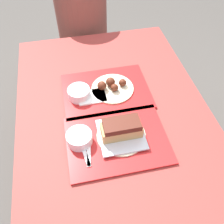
# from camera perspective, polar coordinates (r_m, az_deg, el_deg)

# --- Properties ---
(ground_plane) EXTENTS (12.00, 12.00, 0.00)m
(ground_plane) POSITION_cam_1_polar(r_m,az_deg,el_deg) (1.82, 0.46, -15.78)
(ground_plane) COLOR #4C4742
(picnic_table) EXTENTS (0.93, 1.42, 0.73)m
(picnic_table) POSITION_cam_1_polar(r_m,az_deg,el_deg) (1.27, 0.64, -3.67)
(picnic_table) COLOR maroon
(picnic_table) RESTS_ON ground_plane
(picnic_bench_far) EXTENTS (0.88, 0.28, 0.46)m
(picnic_bench_far) POSITION_cam_1_polar(r_m,az_deg,el_deg) (2.11, -5.01, 12.32)
(picnic_bench_far) COLOR maroon
(picnic_bench_far) RESTS_ON ground_plane
(tray_near) EXTENTS (0.44, 0.33, 0.01)m
(tray_near) POSITION_cam_1_polar(r_m,az_deg,el_deg) (1.10, 1.16, -6.45)
(tray_near) COLOR red
(tray_near) RESTS_ON picnic_table
(tray_far) EXTENTS (0.44, 0.33, 0.01)m
(tray_far) POSITION_cam_1_polar(r_m,az_deg,el_deg) (1.30, -1.35, 4.84)
(tray_far) COLOR red
(tray_far) RESTS_ON picnic_table
(bowl_coleslaw_near) EXTENTS (0.11, 0.11, 0.05)m
(bowl_coleslaw_near) POSITION_cam_1_polar(r_m,az_deg,el_deg) (1.08, -7.47, -5.85)
(bowl_coleslaw_near) COLOR silver
(bowl_coleslaw_near) RESTS_ON tray_near
(brisket_sandwich_plate) EXTENTS (0.22, 0.22, 0.10)m
(brisket_sandwich_plate) POSITION_cam_1_polar(r_m,az_deg,el_deg) (1.08, 2.29, -4.33)
(brisket_sandwich_plate) COLOR beige
(brisket_sandwich_plate) RESTS_ON tray_near
(plastic_fork_near) EXTENTS (0.04, 0.17, 0.00)m
(plastic_fork_near) POSITION_cam_1_polar(r_m,az_deg,el_deg) (1.07, -6.50, -8.54)
(plastic_fork_near) COLOR white
(plastic_fork_near) RESTS_ON tray_near
(plastic_knife_near) EXTENTS (0.04, 0.17, 0.00)m
(plastic_knife_near) POSITION_cam_1_polar(r_m,az_deg,el_deg) (1.07, -5.33, -8.35)
(plastic_knife_near) COLOR white
(plastic_knife_near) RESTS_ON tray_near
(bowl_coleslaw_far) EXTENTS (0.11, 0.11, 0.05)m
(bowl_coleslaw_far) POSITION_cam_1_polar(r_m,az_deg,el_deg) (1.25, -7.58, 4.41)
(bowl_coleslaw_far) COLOR silver
(bowl_coleslaw_far) RESTS_ON tray_far
(wings_plate_far) EXTENTS (0.22, 0.22, 0.06)m
(wings_plate_far) POSITION_cam_1_polar(r_m,az_deg,el_deg) (1.29, -0.07, 5.85)
(wings_plate_far) COLOR beige
(wings_plate_far) RESTS_ON tray_far
(napkin_far) EXTENTS (0.14, 0.10, 0.01)m
(napkin_far) POSITION_cam_1_polar(r_m,az_deg,el_deg) (1.26, -4.61, 3.53)
(napkin_far) COLOR white
(napkin_far) RESTS_ON tray_far
(person_seated_across) EXTENTS (0.36, 0.36, 0.68)m
(person_seated_across) POSITION_cam_1_polar(r_m,az_deg,el_deg) (1.91, -6.92, 20.45)
(person_seated_across) COLOR brown
(person_seated_across) RESTS_ON picnic_bench_far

